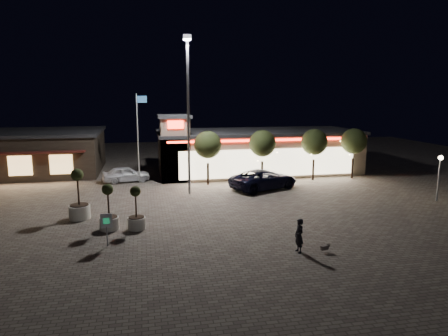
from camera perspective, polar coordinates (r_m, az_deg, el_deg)
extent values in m
plane|color=#70665B|center=(24.70, -7.43, -8.29)|extent=(90.00, 90.00, 0.00)
cube|color=gray|center=(41.42, 4.80, 2.21)|extent=(20.00, 8.00, 4.00)
cube|color=#262628|center=(41.17, 4.84, 5.17)|extent=(20.40, 8.40, 0.30)
cube|color=beige|center=(37.66, 6.50, 0.74)|extent=(17.00, 0.12, 2.60)
cube|color=red|center=(37.34, 6.58, 3.99)|extent=(19.00, 0.10, 0.18)
cube|color=gray|center=(37.10, -7.02, 2.61)|extent=(2.60, 2.60, 5.80)
cube|color=#262628|center=(36.81, -7.13, 7.32)|extent=(3.00, 3.00, 0.30)
cube|color=red|center=(35.51, -6.93, 6.17)|extent=(1.40, 0.10, 0.70)
cube|color=#382D23|center=(45.50, -27.30, 1.82)|extent=(16.00, 10.00, 4.00)
cube|color=#262628|center=(45.27, -27.52, 4.51)|extent=(16.40, 10.40, 0.30)
cube|color=#FFC472|center=(40.34, -27.11, 0.30)|extent=(2.00, 0.12, 1.80)
cube|color=#FFC472|center=(39.53, -22.22, 0.49)|extent=(2.00, 0.12, 1.80)
cylinder|color=gray|center=(31.61, -5.10, 6.96)|extent=(0.20, 0.20, 12.00)
cube|color=gray|center=(31.85, -5.29, 18.16)|extent=(0.60, 0.40, 0.35)
cube|color=white|center=(31.82, -5.29, 17.81)|extent=(0.45, 0.30, 0.08)
cylinder|color=white|center=(36.57, -12.19, 4.08)|extent=(0.10, 0.10, 8.00)
cube|color=#2A629A|center=(36.36, -11.69, 9.60)|extent=(0.90, 0.04, 0.60)
cylinder|color=gray|center=(33.84, 28.31, -1.55)|extent=(0.12, 0.12, 3.20)
sphere|color=#FFE5B2|center=(33.56, 28.56, 1.29)|extent=(0.36, 0.36, 0.36)
cylinder|color=#332319|center=(35.48, -2.30, -0.85)|extent=(0.20, 0.20, 1.92)
sphere|color=#2D3819|center=(35.06, -2.34, 3.35)|extent=(2.42, 2.42, 2.42)
cylinder|color=#332319|center=(36.59, 5.45, -0.54)|extent=(0.20, 0.20, 1.92)
sphere|color=#2D3819|center=(36.18, 5.52, 3.53)|extent=(2.42, 2.42, 2.42)
cylinder|color=#332319|center=(38.32, 12.62, -0.25)|extent=(0.20, 0.20, 1.92)
sphere|color=#2D3819|center=(37.94, 12.78, 3.63)|extent=(2.42, 2.42, 2.42)
cylinder|color=#332319|center=(40.11, 17.85, -0.03)|extent=(0.20, 0.20, 1.92)
sphere|color=#2D3819|center=(39.74, 18.06, 3.68)|extent=(2.42, 2.42, 2.42)
imported|color=black|center=(34.01, 5.73, -1.59)|extent=(6.64, 4.88, 1.68)
imported|color=white|center=(37.65, -13.80, -0.85)|extent=(4.48, 2.41, 1.45)
imported|color=black|center=(20.77, 10.68, -9.49)|extent=(0.48, 0.67, 1.75)
cube|color=#59514C|center=(21.21, 14.17, -10.98)|extent=(0.43, 0.26, 0.21)
sphere|color=#59514C|center=(21.33, 14.67, -10.64)|extent=(0.19, 0.19, 0.19)
cylinder|color=silver|center=(27.45, -19.92, -5.94)|extent=(1.34, 1.34, 0.89)
cylinder|color=black|center=(27.33, -19.98, -4.99)|extent=(1.16, 1.16, 0.07)
cylinder|color=#332319|center=(27.09, -20.12, -2.87)|extent=(0.11, 0.11, 2.01)
sphere|color=#2D3819|center=(26.89, -20.24, -0.90)|extent=(0.78, 0.78, 0.78)
cylinder|color=silver|center=(24.52, -12.38, -7.71)|extent=(1.07, 1.07, 0.71)
cylinder|color=black|center=(24.41, -12.41, -6.88)|extent=(0.92, 0.92, 0.05)
cylinder|color=#332319|center=(24.18, -12.49, -5.01)|extent=(0.09, 0.09, 1.60)
sphere|color=#2D3819|center=(24.00, -12.56, -3.27)|extent=(0.62, 0.62, 0.62)
cylinder|color=silver|center=(24.83, -16.06, -7.60)|extent=(1.13, 1.13, 0.75)
cylinder|color=black|center=(24.71, -16.11, -6.73)|extent=(0.98, 0.98, 0.06)
cylinder|color=#332319|center=(24.48, -16.21, -4.77)|extent=(0.09, 0.09, 1.69)
sphere|color=#2D3819|center=(24.28, -16.30, -2.95)|extent=(0.66, 0.66, 0.66)
cylinder|color=gray|center=(22.17, -16.34, -9.36)|extent=(0.07, 0.07, 1.08)
cube|color=white|center=(21.90, -16.46, -7.25)|extent=(0.59, 0.07, 0.77)
cube|color=#189253|center=(21.86, -16.46, -7.28)|extent=(0.32, 0.03, 0.32)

